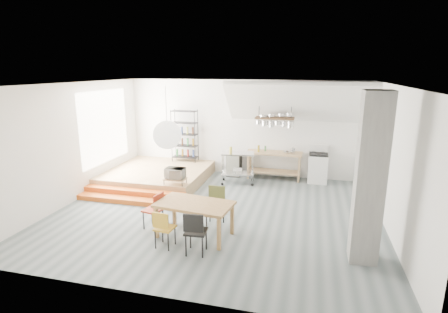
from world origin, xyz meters
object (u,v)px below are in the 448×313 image
(stove, at_px, (318,168))
(mini_fridge, at_px, (234,164))
(dining_table, at_px, (194,207))
(rolling_cart, at_px, (238,164))

(stove, relative_size, mini_fridge, 1.51)
(dining_table, xyz_separation_m, mini_fridge, (-0.13, 4.56, -0.29))
(rolling_cart, distance_m, mini_fridge, 0.89)
(mini_fridge, bearing_deg, stove, -0.92)
(dining_table, relative_size, rolling_cart, 1.56)
(dining_table, relative_size, mini_fridge, 2.20)
(stove, relative_size, rolling_cart, 1.07)
(stove, bearing_deg, rolling_cart, -162.79)
(rolling_cart, xyz_separation_m, mini_fridge, (-0.29, 0.80, -0.26))
(mini_fridge, bearing_deg, rolling_cart, -70.15)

